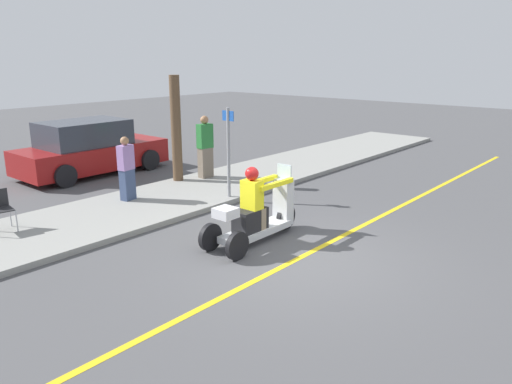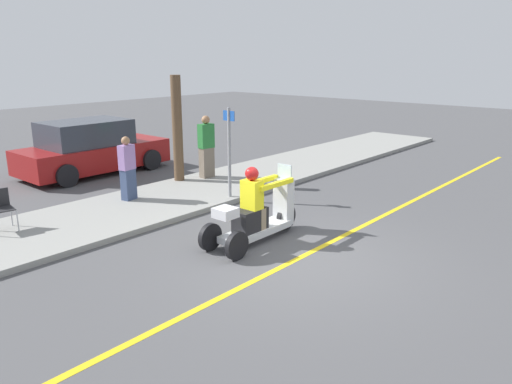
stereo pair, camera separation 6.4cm
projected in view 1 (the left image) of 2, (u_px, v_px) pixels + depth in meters
The scene contains 9 objects.
ground_plane at pixel (299, 258), 8.93m from camera, with size 60.00×60.00×0.00m, color #4C4C4F.
lane_stripe at pixel (304, 256), 9.04m from camera, with size 24.00×0.12×0.01m.
sidewalk_strip at pixel (141, 206), 11.79m from camera, with size 28.00×2.80×0.12m.
motorcycle_trike at pixel (257, 215), 9.63m from camera, with size 2.40×0.78×1.51m.
spectator_far_back at pixel (205, 148), 14.13m from camera, with size 0.45×0.30×1.77m.
spectator_end_of_line at pixel (127, 170), 11.94m from camera, with size 0.40×0.28×1.54m.
parked_car_lot_left at pixel (90, 149), 15.12m from camera, with size 4.44×2.06×1.64m.
tree_trunk at pixel (176, 129), 13.66m from camera, with size 0.28×0.28×2.89m.
street_sign at pixel (228, 149), 12.08m from camera, with size 0.08×0.36×2.20m.
Camera 1 is at (-6.81, -4.80, 3.52)m, focal length 35.00 mm.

